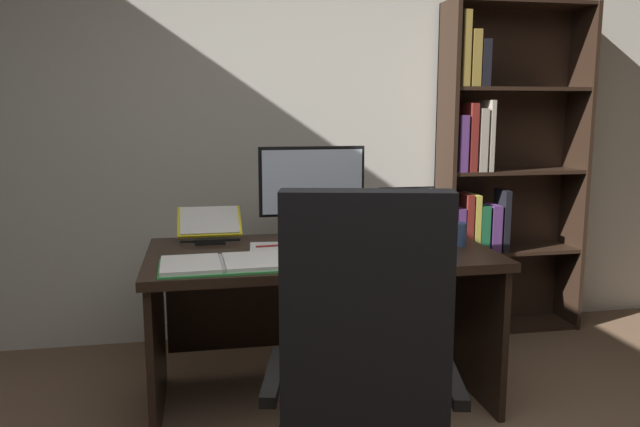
{
  "coord_description": "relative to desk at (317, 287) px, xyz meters",
  "views": [
    {
      "loc": [
        -0.71,
        -1.29,
        1.35
      ],
      "look_at": [
        -0.2,
        1.37,
        0.9
      ],
      "focal_mm": 35.13,
      "sensor_mm": 36.0,
      "label": 1
    }
  ],
  "objects": [
    {
      "name": "office_chair",
      "position": [
        -0.06,
        -1.07,
        -0.05
      ],
      "size": [
        0.68,
        0.6,
        1.13
      ],
      "rotation": [
        0.0,
        0.0,
        -0.22
      ],
      "color": "black",
      "rests_on": "ground"
    },
    {
      "name": "notepad",
      "position": [
        -0.24,
        -0.01,
        0.2
      ],
      "size": [
        0.17,
        0.22,
        0.01
      ],
      "primitive_type": "cube",
      "rotation": [
        0.0,
        0.0,
        -0.09
      ],
      "color": "silver",
      "rests_on": "desk"
    },
    {
      "name": "keyboard",
      "position": [
        0.01,
        -0.25,
        0.21
      ],
      "size": [
        0.42,
        0.15,
        0.02
      ],
      "primitive_type": "cube",
      "color": "black",
      "rests_on": "desk"
    },
    {
      "name": "reading_stand_with_book",
      "position": [
        -0.49,
        0.26,
        0.27
      ],
      "size": [
        0.31,
        0.27,
        0.14
      ],
      "color": "black",
      "rests_on": "desk"
    },
    {
      "name": "wall_back",
      "position": [
        0.19,
        0.9,
        0.84
      ],
      "size": [
        5.09,
        0.12,
        2.73
      ],
      "primitive_type": "cube",
      "color": "beige",
      "rests_on": "ground"
    },
    {
      "name": "desk",
      "position": [
        0.0,
        0.0,
        0.0
      ],
      "size": [
        1.54,
        0.81,
        0.72
      ],
      "color": "black",
      "rests_on": "ground"
    },
    {
      "name": "laptop",
      "position": [
        0.54,
        0.2,
        0.24
      ],
      "size": [
        0.31,
        0.29,
        0.22
      ],
      "color": "black",
      "rests_on": "desk"
    },
    {
      "name": "monitor",
      "position": [
        0.01,
        0.2,
        0.43
      ],
      "size": [
        0.52,
        0.16,
        0.45
      ],
      "color": "black",
      "rests_on": "desk"
    },
    {
      "name": "computer_mouse",
      "position": [
        0.31,
        -0.25,
        0.22
      ],
      "size": [
        0.06,
        0.1,
        0.04
      ],
      "primitive_type": "ellipsoid",
      "color": "black",
      "rests_on": "desk"
    },
    {
      "name": "coffee_mug",
      "position": [
        0.64,
        -0.1,
        0.25
      ],
      "size": [
        0.08,
        0.08,
        0.11
      ],
      "primitive_type": "cylinder",
      "color": "#334C7A",
      "rests_on": "desk"
    },
    {
      "name": "bookshelf",
      "position": [
        1.21,
        0.69,
        0.43
      ],
      "size": [
        0.87,
        0.28,
        1.96
      ],
      "color": "black",
      "rests_on": "ground"
    },
    {
      "name": "open_binder",
      "position": [
        -0.45,
        -0.3,
        0.21
      ],
      "size": [
        0.51,
        0.32,
        0.02
      ],
      "rotation": [
        0.0,
        0.0,
        0.03
      ],
      "color": "green",
      "rests_on": "desk"
    },
    {
      "name": "pen",
      "position": [
        -0.22,
        -0.01,
        0.21
      ],
      "size": [
        0.14,
        0.02,
        0.01
      ],
      "primitive_type": "cylinder",
      "rotation": [
        0.0,
        1.57,
        0.11
      ],
      "color": "maroon",
      "rests_on": "notepad"
    }
  ]
}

